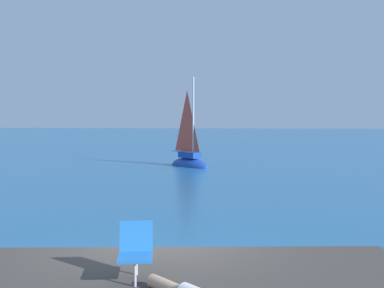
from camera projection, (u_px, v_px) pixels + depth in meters
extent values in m
plane|color=#236093|center=(158.00, 286.00, 9.02)|extent=(160.00, 160.00, 0.00)
cube|color=#3F3A31|center=(62.00, 288.00, 8.95)|extent=(1.82, 1.95, 1.15)
ellipsoid|color=#193D99|center=(190.00, 166.00, 28.31)|extent=(2.97, 2.89, 1.06)
cube|color=#193D99|center=(190.00, 155.00, 28.26)|extent=(1.49, 1.46, 0.35)
cylinder|color=#B7B7BC|center=(193.00, 118.00, 27.89)|extent=(0.12, 0.12, 4.82)
cylinder|color=#B2B2B7|center=(182.00, 151.00, 28.74)|extent=(1.47, 1.39, 0.09)
pyramid|color=#DB4C38|center=(187.00, 121.00, 28.30)|extent=(1.16, 1.10, 3.66)
cylinder|color=tan|center=(168.00, 287.00, 6.16)|extent=(0.63, 0.61, 0.18)
cube|color=blue|center=(136.00, 257.00, 6.61)|extent=(0.55, 0.58, 0.04)
cube|color=blue|center=(136.00, 236.00, 6.85)|extent=(0.50, 0.22, 0.45)
cylinder|color=silver|center=(135.00, 274.00, 6.42)|extent=(0.04, 0.04, 0.35)
cylinder|color=silver|center=(136.00, 263.00, 6.88)|extent=(0.04, 0.04, 0.35)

